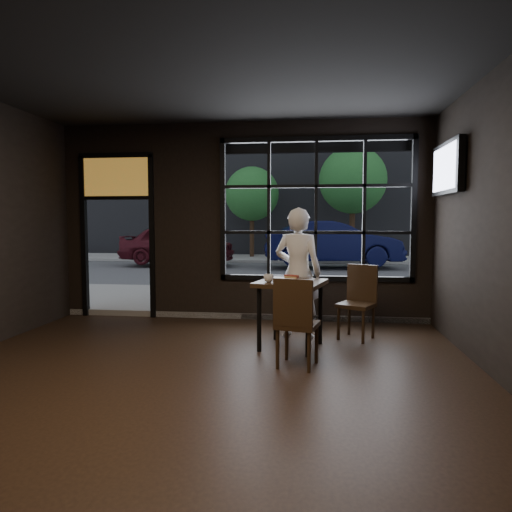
# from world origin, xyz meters

# --- Properties ---
(floor) EXTENTS (6.00, 7.00, 0.02)m
(floor) POSITION_xyz_m (0.00, 0.00, -0.01)
(floor) COLOR black
(floor) RESTS_ON ground
(ceiling) EXTENTS (6.00, 7.00, 0.02)m
(ceiling) POSITION_xyz_m (0.00, 0.00, 3.21)
(ceiling) COLOR black
(ceiling) RESTS_ON ground
(window_frame) EXTENTS (3.06, 0.12, 2.28)m
(window_frame) POSITION_xyz_m (1.20, 3.50, 1.80)
(window_frame) COLOR black
(window_frame) RESTS_ON ground
(stained_transom) EXTENTS (1.20, 0.06, 0.70)m
(stained_transom) POSITION_xyz_m (-2.10, 3.50, 2.35)
(stained_transom) COLOR orange
(stained_transom) RESTS_ON ground
(street_asphalt) EXTENTS (60.00, 41.00, 0.04)m
(street_asphalt) POSITION_xyz_m (0.00, 24.00, -0.02)
(street_asphalt) COLOR #545456
(street_asphalt) RESTS_ON ground
(building_across) EXTENTS (28.00, 12.00, 15.00)m
(building_across) POSITION_xyz_m (0.00, 23.00, 7.50)
(building_across) COLOR #5B5956
(building_across) RESTS_ON ground
(cafe_table) EXTENTS (0.97, 0.97, 0.86)m
(cafe_table) POSITION_xyz_m (0.88, 1.92, 0.43)
(cafe_table) COLOR black
(cafe_table) RESTS_ON floor
(chair_near) EXTENTS (0.52, 0.52, 1.00)m
(chair_near) POSITION_xyz_m (0.99, 1.18, 0.50)
(chair_near) COLOR black
(chair_near) RESTS_ON floor
(chair_window) EXTENTS (0.59, 0.59, 1.01)m
(chair_window) POSITION_xyz_m (1.75, 2.45, 0.51)
(chair_window) COLOR black
(chair_window) RESTS_ON floor
(man) EXTENTS (0.74, 0.58, 1.80)m
(man) POSITION_xyz_m (0.95, 2.47, 0.90)
(man) COLOR silver
(man) RESTS_ON floor
(hotdog) EXTENTS (0.21, 0.17, 0.06)m
(hotdog) POSITION_xyz_m (0.88, 2.00, 0.89)
(hotdog) COLOR tan
(hotdog) RESTS_ON cafe_table
(cup) EXTENTS (0.14, 0.14, 0.10)m
(cup) POSITION_xyz_m (0.61, 1.78, 0.91)
(cup) COLOR silver
(cup) RESTS_ON cafe_table
(tv) EXTENTS (0.13, 1.18, 0.69)m
(tv) POSITION_xyz_m (2.93, 2.59, 2.32)
(tv) COLOR black
(tv) RESTS_ON wall_right
(navy_car) EXTENTS (4.79, 2.24, 1.52)m
(navy_car) POSITION_xyz_m (1.83, 11.86, 0.86)
(navy_car) COLOR black
(navy_car) RESTS_ON street_asphalt
(maroon_car) EXTENTS (4.06, 1.69, 1.37)m
(maroon_car) POSITION_xyz_m (-3.60, 11.94, 0.79)
(maroon_car) COLOR #4C111A
(maroon_car) RESTS_ON street_asphalt
(tree_left) EXTENTS (2.28, 2.28, 3.88)m
(tree_left) POSITION_xyz_m (-1.38, 15.36, 2.74)
(tree_left) COLOR #332114
(tree_left) RESTS_ON street_asphalt
(tree_right) EXTENTS (2.68, 2.68, 4.57)m
(tree_right) POSITION_xyz_m (2.74, 14.82, 3.22)
(tree_right) COLOR #332114
(tree_right) RESTS_ON street_asphalt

